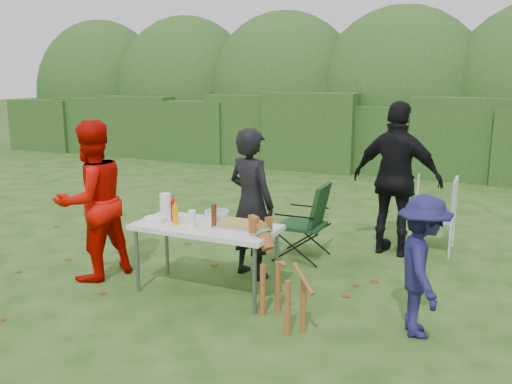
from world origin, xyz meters
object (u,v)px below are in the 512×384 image
at_px(mustard_bottle, 175,215).
at_px(paper_towel_roll, 165,205).
at_px(camping_chair, 302,221).
at_px(lawn_chair, 433,214).
at_px(dog, 283,278).
at_px(ketchup_bottle, 174,211).
at_px(person_black_puffy, 397,179).
at_px(child, 422,266).
at_px(person_red_jacket, 92,201).
at_px(beer_bottle, 214,216).
at_px(folding_table, 206,230).
at_px(person_cook, 251,203).

relative_size(mustard_bottle, paper_towel_roll, 0.77).
height_order(camping_chair, paper_towel_roll, paper_towel_roll).
bearing_deg(lawn_chair, dog, 70.01).
height_order(lawn_chair, ketchup_bottle, lawn_chair).
distance_m(person_black_puffy, child, 2.26).
xyz_separation_m(person_red_jacket, paper_towel_roll, (0.81, 0.23, -0.02)).
bearing_deg(beer_bottle, mustard_bottle, -168.90).
relative_size(person_black_puffy, beer_bottle, 8.13).
bearing_deg(lawn_chair, person_black_puffy, 38.48).
relative_size(child, lawn_chair, 1.28).
relative_size(mustard_bottle, beer_bottle, 0.83).
distance_m(person_black_puffy, ketchup_bottle, 2.87).
height_order(folding_table, ketchup_bottle, ketchup_bottle).
height_order(child, ketchup_bottle, child).
bearing_deg(person_black_puffy, mustard_bottle, 59.81).
distance_m(camping_chair, ketchup_bottle, 1.76).
relative_size(person_red_jacket, person_black_puffy, 0.91).
relative_size(child, camping_chair, 1.30).
height_order(person_cook, camping_chair, person_cook).
xyz_separation_m(camping_chair, ketchup_bottle, (-0.93, -1.45, 0.36)).
height_order(folding_table, person_red_jacket, person_red_jacket).
distance_m(dog, beer_bottle, 1.03).
height_order(person_black_puffy, paper_towel_roll, person_black_puffy).
bearing_deg(ketchup_bottle, person_red_jacket, -173.29).
height_order(child, mustard_bottle, child).
xyz_separation_m(child, mustard_bottle, (-2.47, -0.07, 0.21)).
bearing_deg(paper_towel_roll, dog, -16.37).
distance_m(folding_table, child, 2.17).
xyz_separation_m(person_red_jacket, mustard_bottle, (1.08, 0.01, -0.05)).
bearing_deg(person_black_puffy, dog, 86.80).
height_order(child, lawn_chair, child).
bearing_deg(camping_chair, ketchup_bottle, 56.59).
height_order(person_cook, person_black_puffy, person_black_puffy).
height_order(person_red_jacket, camping_chair, person_red_jacket).
distance_m(child, dog, 1.23).
bearing_deg(camping_chair, beer_bottle, 73.00).
relative_size(person_cook, beer_bottle, 7.08).
height_order(person_black_puffy, lawn_chair, person_black_puffy).
xyz_separation_m(camping_chair, lawn_chair, (1.44, 1.00, 0.00)).
distance_m(person_red_jacket, child, 3.56).
distance_m(folding_table, dog, 1.08).
height_order(person_black_puffy, beer_bottle, person_black_puffy).
relative_size(person_red_jacket, beer_bottle, 7.42).
distance_m(person_cook, beer_bottle, 0.68).
relative_size(child, beer_bottle, 5.26).
bearing_deg(dog, beer_bottle, 18.49).
height_order(dog, mustard_bottle, mustard_bottle).
relative_size(dog, camping_chair, 0.95).
bearing_deg(person_black_puffy, person_cook, 57.14).
relative_size(camping_chair, mustard_bottle, 4.87).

